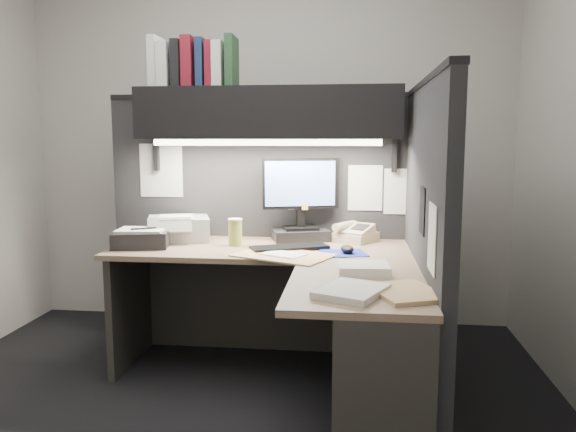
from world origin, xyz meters
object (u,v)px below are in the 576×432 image
object	(u,v)px
notebook_stack	(142,239)
overhead_shelf	(269,113)
printer	(179,229)
desk	(309,329)
keyboard	(289,248)
telephone	(355,234)
monitor	(301,208)
coffee_cup	(235,233)

from	to	relation	value
notebook_stack	overhead_shelf	bearing A→B (deg)	19.84
printer	desk	bearing A→B (deg)	-58.79
keyboard	telephone	world-z (taller)	telephone
desk	notebook_stack	distance (m)	1.18
printer	notebook_stack	xyz separation A→B (m)	(-0.15, -0.23, -0.03)
overhead_shelf	notebook_stack	distance (m)	1.05
keyboard	notebook_stack	bearing A→B (deg)	156.47
monitor	notebook_stack	xyz separation A→B (m)	(-0.90, -0.31, -0.16)
desk	telephone	size ratio (longest dim) A/B	7.61
overhead_shelf	monitor	size ratio (longest dim) A/B	3.06
desk	monitor	size ratio (longest dim) A/B	3.36
monitor	keyboard	bearing A→B (deg)	-113.28
telephone	notebook_stack	bearing A→B (deg)	-133.40
overhead_shelf	printer	size ratio (longest dim) A/B	4.31
monitor	telephone	xyz separation A→B (m)	(0.34, 0.00, -0.16)
coffee_cup	overhead_shelf	bearing A→B (deg)	42.24
monitor	keyboard	distance (m)	0.36
monitor	printer	bearing A→B (deg)	169.59
notebook_stack	desk	bearing A→B (deg)	-26.07
keyboard	monitor	bearing A→B (deg)	59.08
overhead_shelf	telephone	xyz separation A→B (m)	(0.52, 0.06, -0.73)
desk	keyboard	world-z (taller)	keyboard
desk	overhead_shelf	xyz separation A→B (m)	(-0.30, 0.75, 1.06)
coffee_cup	keyboard	bearing A→B (deg)	-14.01
telephone	notebook_stack	size ratio (longest dim) A/B	0.72
desk	notebook_stack	xyz separation A→B (m)	(-1.01, 0.50, 0.33)
overhead_shelf	printer	bearing A→B (deg)	-177.42
printer	keyboard	bearing A→B (deg)	-35.88
monitor	printer	distance (m)	0.76
desk	monitor	world-z (taller)	monitor
telephone	printer	world-z (taller)	printer
printer	notebook_stack	world-z (taller)	printer
overhead_shelf	keyboard	bearing A→B (deg)	-58.82
desk	keyboard	distance (m)	0.61
overhead_shelf	coffee_cup	xyz separation A→B (m)	(-0.18, -0.16, -0.70)
keyboard	printer	world-z (taller)	printer
desk	overhead_shelf	distance (m)	1.33
coffee_cup	printer	world-z (taller)	coffee_cup
overhead_shelf	telephone	world-z (taller)	overhead_shelf
coffee_cup	desk	bearing A→B (deg)	-50.78
keyboard	telephone	distance (m)	0.48
keyboard	coffee_cup	world-z (taller)	coffee_cup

